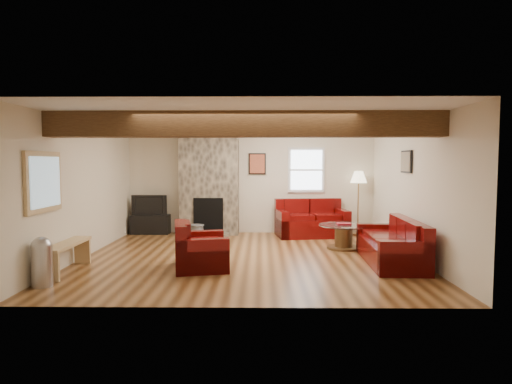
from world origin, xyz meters
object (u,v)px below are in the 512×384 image
at_px(armchair_red, 201,245).
at_px(tv_cabinet, 150,224).
at_px(sofa_three, 391,241).
at_px(floor_lamp, 359,181).
at_px(loveseat, 312,218).
at_px(coffee_table, 344,237).
at_px(television, 150,205).

relative_size(armchair_red, tv_cabinet, 1.02).
relative_size(sofa_three, armchair_red, 2.07).
distance_m(sofa_three, floor_lamp, 3.01).
distance_m(tv_cabinet, floor_lamp, 5.13).
bearing_deg(loveseat, armchair_red, -133.25).
relative_size(coffee_table, tv_cabinet, 1.08).
xyz_separation_m(loveseat, armchair_red, (-2.17, -3.09, -0.05)).
xyz_separation_m(sofa_three, tv_cabinet, (-4.93, 2.98, -0.15)).
xyz_separation_m(armchair_red, television, (-1.71, 3.39, 0.32)).
height_order(sofa_three, floor_lamp, floor_lamp).
bearing_deg(armchair_red, sofa_three, -94.60).
bearing_deg(coffee_table, armchair_red, -148.36).
height_order(sofa_three, armchair_red, armchair_red).
relative_size(loveseat, coffee_table, 1.63).
bearing_deg(television, floor_lamp, -1.34).
bearing_deg(armchair_red, television, 14.97).
bearing_deg(floor_lamp, armchair_red, -135.27).
bearing_deg(television, sofa_three, -31.15).
xyz_separation_m(sofa_three, television, (-4.93, 2.98, 0.33)).
height_order(television, floor_lamp, floor_lamp).
bearing_deg(loveseat, television, 167.49).
bearing_deg(sofa_three, floor_lamp, -179.19).
bearing_deg(tv_cabinet, television, 0.00).
bearing_deg(sofa_three, loveseat, -156.24).
bearing_deg(coffee_table, sofa_three, -64.96).
height_order(armchair_red, coffee_table, armchair_red).
distance_m(loveseat, tv_cabinet, 3.90).
relative_size(loveseat, armchair_red, 1.71).
height_order(sofa_three, television, television).
distance_m(coffee_table, tv_cabinet, 4.70).
bearing_deg(tv_cabinet, loveseat, -4.42).
bearing_deg(television, armchair_red, -63.21).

